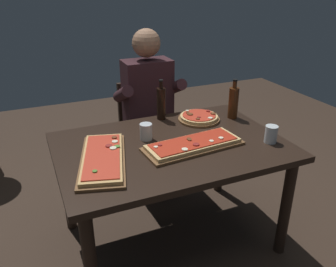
# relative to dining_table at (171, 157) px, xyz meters

# --- Properties ---
(ground_plane) EXTENTS (6.40, 6.40, 0.00)m
(ground_plane) POSITION_rel_dining_table_xyz_m (0.00, 0.00, -0.64)
(ground_plane) COLOR #38281E
(dining_table) EXTENTS (1.40, 0.96, 0.74)m
(dining_table) POSITION_rel_dining_table_xyz_m (0.00, 0.00, 0.00)
(dining_table) COLOR black
(dining_table) RESTS_ON ground_plane
(pizza_rectangular_front) EXTENTS (0.63, 0.28, 0.05)m
(pizza_rectangular_front) POSITION_rel_dining_table_xyz_m (0.10, -0.10, 0.11)
(pizza_rectangular_front) COLOR brown
(pizza_rectangular_front) RESTS_ON dining_table
(pizza_rectangular_left) EXTENTS (0.40, 0.65, 0.05)m
(pizza_rectangular_left) POSITION_rel_dining_table_xyz_m (-0.44, -0.05, 0.11)
(pizza_rectangular_left) COLOR brown
(pizza_rectangular_left) RESTS_ON dining_table
(pizza_round_far) EXTENTS (0.30, 0.30, 0.05)m
(pizza_round_far) POSITION_rel_dining_table_xyz_m (0.34, 0.28, 0.11)
(pizza_round_far) COLOR brown
(pizza_round_far) RESTS_ON dining_table
(wine_bottle_dark) EXTENTS (0.07, 0.07, 0.29)m
(wine_bottle_dark) POSITION_rel_dining_table_xyz_m (0.59, 0.23, 0.21)
(wine_bottle_dark) COLOR #47230F
(wine_bottle_dark) RESTS_ON dining_table
(oil_bottle_amber) EXTENTS (0.06, 0.06, 0.29)m
(oil_bottle_amber) POSITION_rel_dining_table_xyz_m (0.10, 0.41, 0.22)
(oil_bottle_amber) COLOR black
(oil_bottle_amber) RESTS_ON dining_table
(tumbler_near_camera) EXTENTS (0.08, 0.08, 0.11)m
(tumbler_near_camera) POSITION_rel_dining_table_xyz_m (0.58, -0.22, 0.14)
(tumbler_near_camera) COLOR silver
(tumbler_near_camera) RESTS_ON dining_table
(tumbler_far_side) EXTENTS (0.08, 0.08, 0.10)m
(tumbler_far_side) POSITION_rel_dining_table_xyz_m (-0.12, 0.13, 0.14)
(tumbler_far_side) COLOR silver
(tumbler_far_side) RESTS_ON dining_table
(diner_chair) EXTENTS (0.44, 0.44, 0.87)m
(diner_chair) POSITION_rel_dining_table_xyz_m (0.13, 0.86, -0.16)
(diner_chair) COLOR black
(diner_chair) RESTS_ON ground_plane
(seated_diner) EXTENTS (0.53, 0.41, 1.33)m
(seated_diner) POSITION_rel_dining_table_xyz_m (0.13, 0.74, 0.10)
(seated_diner) COLOR #23232D
(seated_diner) RESTS_ON ground_plane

